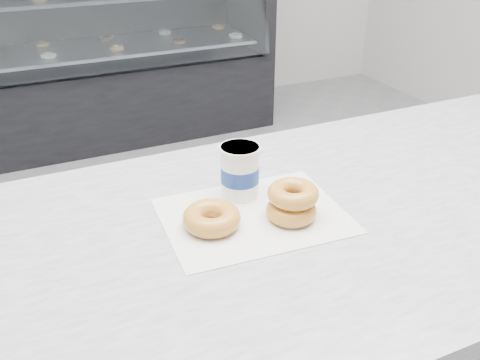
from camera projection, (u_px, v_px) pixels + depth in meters
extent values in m
plane|color=gray|center=(206.00, 347.00, 1.92)|extent=(5.00, 5.00, 0.00)
cube|color=#BDBCC1|center=(306.00, 224.00, 1.03)|extent=(3.06, 0.76, 0.04)
cube|color=black|center=(87.00, 100.00, 3.49)|extent=(2.40, 0.70, 0.50)
cube|color=white|center=(82.00, 10.00, 2.94)|extent=(2.28, 0.16, 0.70)
cube|color=silver|center=(80.00, 50.00, 3.33)|extent=(2.20, 0.55, 0.02)
cube|color=silver|center=(253.00, 215.00, 1.01)|extent=(0.36, 0.28, 0.00)
torus|color=orange|center=(212.00, 218.00, 0.97)|extent=(0.13, 0.13, 0.04)
torus|color=orange|center=(291.00, 210.00, 1.00)|extent=(0.10, 0.10, 0.03)
torus|color=orange|center=(293.00, 194.00, 0.98)|extent=(0.13, 0.13, 0.03)
cylinder|color=white|center=(240.00, 171.00, 1.06)|extent=(0.10, 0.10, 0.11)
cylinder|color=white|center=(240.00, 148.00, 1.03)|extent=(0.08, 0.08, 0.01)
cylinder|color=navy|center=(240.00, 174.00, 1.06)|extent=(0.10, 0.10, 0.03)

